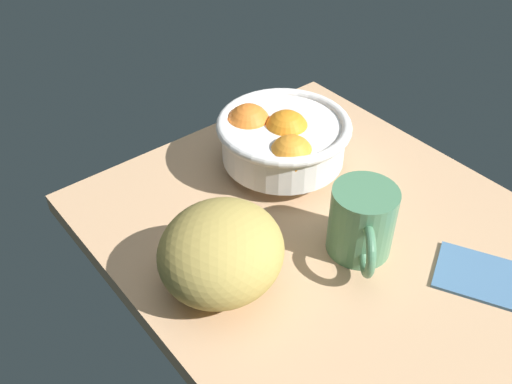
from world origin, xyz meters
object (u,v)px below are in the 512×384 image
object	(u,v)px
bread_loaf	(221,252)
napkin_folded	(498,280)
fruit_bowl	(281,138)
mug	(362,223)

from	to	relation	value
bread_loaf	napkin_folded	bearing A→B (deg)	-128.88
fruit_bowl	bread_loaf	bearing A→B (deg)	122.32
fruit_bowl	napkin_folded	world-z (taller)	fruit_bowl
fruit_bowl	mug	size ratio (longest dim) A/B	1.79
bread_loaf	mug	world-z (taller)	bread_loaf
napkin_folded	fruit_bowl	bearing A→B (deg)	9.75
fruit_bowl	mug	xyz separation A→B (cm)	(-20.07, 3.43, -0.97)
fruit_bowl	bread_loaf	distance (cm)	25.04
fruit_bowl	napkin_folded	bearing A→B (deg)	-170.25
mug	fruit_bowl	bearing A→B (deg)	-9.70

